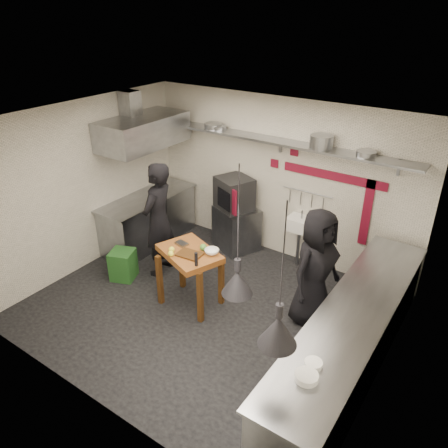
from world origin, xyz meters
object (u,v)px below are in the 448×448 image
Objects in this scene: chef_left at (158,220)px; chef_right at (315,268)px; prep_table at (190,277)px; combi_oven at (234,193)px; oven_stand at (236,228)px; green_bin at (123,265)px.

chef_left reaches higher than chef_right.
chef_right is at bearing 42.77° from prep_table.
combi_oven is at bearing 123.38° from prep_table.
oven_stand reaches higher than green_bin.
prep_table is at bearing 56.18° from chef_left.
chef_left is at bearing 177.29° from prep_table.
green_bin is 0.26× the size of chef_left.
prep_table reaches higher than oven_stand.
chef_left is 1.11× the size of chef_right.
prep_table is at bearing 4.16° from green_bin.
combi_oven is at bearing -131.38° from oven_stand.
combi_oven is 0.30× the size of chef_left.
prep_table reaches higher than green_bin.
combi_oven is at bearing 147.38° from chef_left.
chef_right reaches higher than prep_table.
oven_stand is 0.87× the size of prep_table.
green_bin is 0.54× the size of prep_table.
prep_table is 0.47× the size of chef_left.
green_bin is at bearing -46.88° from chef_left.
combi_oven reaches higher than green_bin.
chef_right reaches higher than green_bin.
prep_table is at bearing -53.44° from combi_oven.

